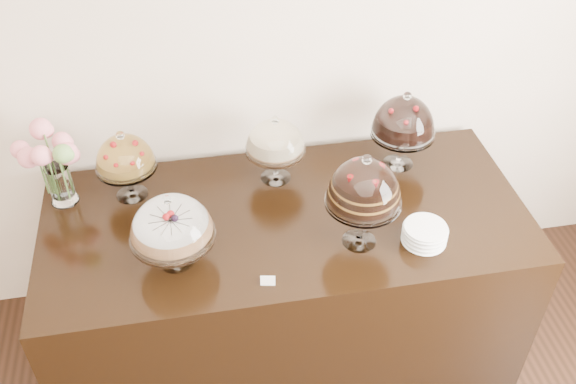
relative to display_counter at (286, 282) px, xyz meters
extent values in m
cube|color=beige|center=(-0.23, 0.55, 1.05)|extent=(5.00, 0.04, 3.00)
cube|color=black|center=(0.00, 0.00, 0.00)|extent=(2.20, 1.00, 0.90)
cone|color=white|center=(-0.50, -0.20, 0.46)|extent=(0.15, 0.15, 0.02)
cylinder|color=white|center=(-0.50, -0.20, 0.53)|extent=(0.03, 0.03, 0.11)
cylinder|color=white|center=(-0.50, -0.20, 0.59)|extent=(0.35, 0.35, 0.01)
cylinder|color=tan|center=(-0.50, -0.20, 0.63)|extent=(0.28, 0.28, 0.06)
sphere|color=red|center=(-0.43, -0.17, 0.67)|extent=(0.02, 0.02, 0.02)
sphere|color=red|center=(-0.56, -0.14, 0.67)|extent=(0.02, 0.02, 0.02)
sphere|color=red|center=(-0.52, -0.27, 0.67)|extent=(0.02, 0.02, 0.02)
sphere|color=white|center=(-0.50, -0.20, 0.79)|extent=(0.04, 0.04, 0.04)
cone|color=white|center=(0.28, -0.22, 0.46)|extent=(0.15, 0.15, 0.02)
cylinder|color=white|center=(0.28, -0.22, 0.57)|extent=(0.03, 0.03, 0.20)
cylinder|color=white|center=(0.28, -0.22, 0.68)|extent=(0.32, 0.32, 0.01)
cylinder|color=black|center=(0.28, -0.22, 0.74)|extent=(0.25, 0.25, 0.12)
sphere|color=red|center=(0.35, -0.20, 0.81)|extent=(0.02, 0.02, 0.02)
sphere|color=red|center=(0.26, -0.15, 0.81)|extent=(0.02, 0.02, 0.02)
sphere|color=red|center=(0.22, -0.24, 0.81)|extent=(0.02, 0.02, 0.02)
sphere|color=red|center=(0.30, -0.28, 0.81)|extent=(0.02, 0.02, 0.02)
sphere|color=white|center=(0.28, -0.22, 0.89)|extent=(0.04, 0.04, 0.04)
cone|color=white|center=(0.00, 0.28, 0.46)|extent=(0.15, 0.15, 0.02)
cylinder|color=white|center=(0.00, 0.28, 0.54)|extent=(0.03, 0.03, 0.14)
cylinder|color=white|center=(0.00, 0.28, 0.62)|extent=(0.29, 0.29, 0.01)
cylinder|color=#FEEDC5|center=(0.00, 0.28, 0.66)|extent=(0.23, 0.23, 0.07)
sphere|color=white|center=(0.00, 0.28, 0.78)|extent=(0.04, 0.04, 0.04)
cone|color=white|center=(0.62, 0.28, 0.46)|extent=(0.15, 0.15, 0.02)
cylinder|color=white|center=(0.62, 0.28, 0.55)|extent=(0.03, 0.03, 0.15)
cylinder|color=white|center=(0.62, 0.28, 0.63)|extent=(0.31, 0.31, 0.01)
cylinder|color=black|center=(0.62, 0.28, 0.68)|extent=(0.25, 0.25, 0.08)
sphere|color=red|center=(0.68, 0.30, 0.73)|extent=(0.02, 0.02, 0.02)
sphere|color=red|center=(0.57, 0.33, 0.73)|extent=(0.02, 0.02, 0.02)
sphere|color=red|center=(0.60, 0.21, 0.73)|extent=(0.02, 0.02, 0.02)
sphere|color=white|center=(0.62, 0.28, 0.84)|extent=(0.04, 0.04, 0.04)
cone|color=white|center=(-0.69, 0.27, 0.46)|extent=(0.15, 0.15, 0.02)
cylinder|color=white|center=(-0.69, 0.27, 0.54)|extent=(0.03, 0.03, 0.14)
cylinder|color=white|center=(-0.69, 0.27, 0.62)|extent=(0.28, 0.28, 0.01)
cylinder|color=#AE8233|center=(-0.69, 0.27, 0.64)|extent=(0.22, 0.22, 0.04)
sphere|color=red|center=(-0.63, 0.29, 0.68)|extent=(0.02, 0.02, 0.02)
sphere|color=red|center=(-0.67, 0.33, 0.68)|extent=(0.02, 0.02, 0.02)
sphere|color=red|center=(-0.73, 0.31, 0.68)|extent=(0.02, 0.02, 0.02)
sphere|color=red|center=(-0.75, 0.26, 0.68)|extent=(0.02, 0.02, 0.02)
sphere|color=red|center=(-0.70, 0.21, 0.68)|extent=(0.02, 0.02, 0.02)
sphere|color=red|center=(-0.64, 0.23, 0.68)|extent=(0.02, 0.02, 0.02)
sphere|color=white|center=(-0.69, 0.27, 0.79)|extent=(0.04, 0.04, 0.04)
cylinder|color=white|center=(-0.99, 0.28, 0.55)|extent=(0.11, 0.11, 0.20)
cylinder|color=#476B2D|center=(-0.96, 0.29, 0.60)|extent=(0.01, 0.01, 0.22)
sphere|color=pink|center=(-0.93, 0.30, 0.71)|extent=(0.10, 0.10, 0.10)
cylinder|color=#476B2D|center=(-0.97, 0.32, 0.61)|extent=(0.01, 0.01, 0.25)
sphere|color=pink|center=(-0.95, 0.35, 0.74)|extent=(0.09, 0.09, 0.09)
cylinder|color=#476B2D|center=(-1.01, 0.33, 0.64)|extent=(0.01, 0.01, 0.30)
sphere|color=pink|center=(-1.03, 0.38, 0.79)|extent=(0.10, 0.10, 0.10)
cylinder|color=#476B2D|center=(-1.06, 0.30, 0.61)|extent=(0.01, 0.01, 0.24)
sphere|color=pink|center=(-1.13, 0.32, 0.73)|extent=(0.08, 0.08, 0.08)
cylinder|color=#476B2D|center=(-1.04, 0.27, 0.61)|extent=(0.01, 0.01, 0.25)
sphere|color=pink|center=(-1.08, 0.25, 0.74)|extent=(0.09, 0.09, 0.09)
cylinder|color=#476B2D|center=(-1.01, 0.24, 0.63)|extent=(0.01, 0.01, 0.28)
sphere|color=pink|center=(-1.02, 0.20, 0.77)|extent=(0.09, 0.09, 0.09)
cylinder|color=#476B2D|center=(-0.96, 0.24, 0.63)|extent=(0.01, 0.01, 0.29)
sphere|color=#679146|center=(-0.93, 0.20, 0.78)|extent=(0.09, 0.09, 0.09)
cylinder|color=white|center=(0.56, -0.27, 0.45)|extent=(0.19, 0.19, 0.01)
cylinder|color=white|center=(0.56, -0.27, 0.47)|extent=(0.18, 0.18, 0.01)
cylinder|color=white|center=(0.56, -0.27, 0.48)|extent=(0.19, 0.19, 0.01)
cylinder|color=white|center=(0.56, -0.27, 0.49)|extent=(0.18, 0.18, 0.01)
cylinder|color=white|center=(0.56, -0.27, 0.50)|extent=(0.19, 0.19, 0.01)
cylinder|color=white|center=(0.56, -0.27, 0.51)|extent=(0.18, 0.18, 0.01)
cylinder|color=white|center=(0.56, -0.27, 0.52)|extent=(0.19, 0.19, 0.01)
cylinder|color=white|center=(0.56, -0.27, 0.53)|extent=(0.18, 0.18, 0.01)
cube|color=white|center=(-0.14, -0.40, 0.47)|extent=(0.06, 0.03, 0.04)
camera|label=1|loc=(-0.37, -2.11, 2.41)|focal=40.00mm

